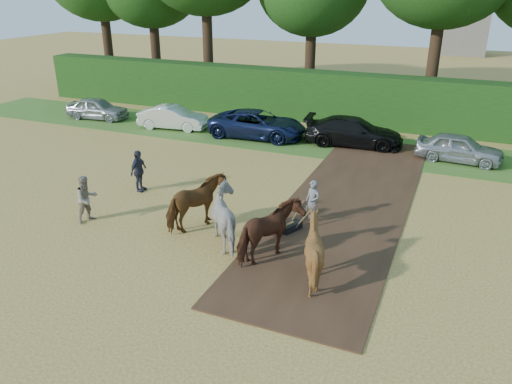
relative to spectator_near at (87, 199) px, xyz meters
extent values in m
plane|color=gold|center=(6.76, -1.72, -0.85)|extent=(120.00, 120.00, 0.00)
cube|color=#472D1C|center=(8.26, 5.28, -0.83)|extent=(4.50, 17.00, 0.05)
cube|color=#38601E|center=(6.76, 12.28, -0.84)|extent=(50.00, 5.00, 0.03)
cube|color=#14380F|center=(6.76, 16.78, 0.65)|extent=(46.00, 1.60, 3.00)
imported|color=#B4A38D|center=(0.00, 0.00, 0.00)|extent=(0.89, 1.00, 1.71)
imported|color=#262833|center=(0.06, 3.05, 0.01)|extent=(0.45, 1.03, 1.74)
imported|color=brown|center=(3.90, 0.99, 0.09)|extent=(1.82, 2.46, 1.89)
imported|color=beige|center=(5.44, 0.47, 0.09)|extent=(2.36, 2.22, 1.89)
imported|color=#502A19|center=(6.98, -0.05, 0.09)|extent=(1.82, 2.46, 1.89)
imported|color=brown|center=(8.52, -0.57, 0.09)|extent=(2.08, 2.18, 1.89)
cube|color=black|center=(6.99, 2.01, -0.70)|extent=(0.61, 0.87, 0.31)
cube|color=brown|center=(6.78, 1.51, -0.54)|extent=(0.58, 1.19, 0.09)
cylinder|color=brown|center=(7.01, 2.54, -0.36)|extent=(0.29, 0.90, 0.66)
cylinder|color=brown|center=(7.37, 2.38, -0.36)|extent=(0.52, 0.81, 0.66)
imported|color=gray|center=(7.42, 3.00, -0.06)|extent=(0.68, 0.58, 1.58)
imported|color=#A3A4AA|center=(-9.22, 11.84, -0.19)|extent=(4.02, 1.93, 1.33)
imported|color=white|center=(-3.65, 11.71, -0.19)|extent=(4.20, 1.95, 1.33)
imported|color=#161F45|center=(1.55, 12.01, -0.11)|extent=(5.44, 2.71, 1.48)
imported|color=black|center=(6.75, 12.59, -0.12)|extent=(5.25, 2.54, 1.47)
imported|color=#9A9FA3|center=(11.95, 12.01, -0.18)|extent=(4.09, 1.93, 1.35)
cylinder|color=#382616|center=(-14.24, 19.78, 2.07)|extent=(0.70, 0.70, 5.85)
cylinder|color=#382616|center=(-10.24, 20.28, 1.85)|extent=(0.70, 0.70, 5.40)
cylinder|color=#382616|center=(-5.24, 19.28, 2.41)|extent=(0.70, 0.70, 6.53)
cylinder|color=#382616|center=(1.76, 20.78, 1.73)|extent=(0.70, 0.70, 5.17)
cylinder|color=#382616|center=(9.76, 19.78, 2.18)|extent=(0.70, 0.70, 6.08)
cube|color=slate|center=(10.76, 53.28, 3.65)|extent=(5.00, 5.00, 9.00)
camera|label=1|loc=(11.80, -12.58, 7.10)|focal=35.00mm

